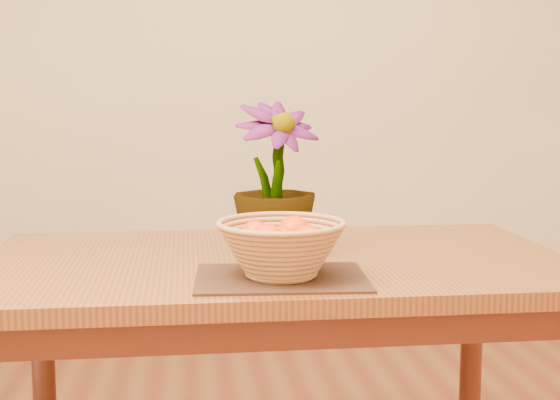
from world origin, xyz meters
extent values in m
cube|color=#FAEDBE|center=(0.00, 2.25, 1.35)|extent=(4.00, 0.02, 2.70)
cube|color=brown|center=(0.00, 0.30, 0.73)|extent=(1.40, 0.80, 0.04)
cube|color=#4A1C11|center=(0.00, 0.30, 0.67)|extent=(1.28, 0.68, 0.08)
cylinder|color=#4A1C11|center=(-0.62, 0.62, 0.35)|extent=(0.06, 0.06, 0.71)
cylinder|color=#4A1C11|center=(0.62, 0.62, 0.35)|extent=(0.06, 0.06, 0.71)
cube|color=#341B13|center=(-0.02, 0.07, 0.75)|extent=(0.38, 0.29, 0.01)
cylinder|color=#A26B43|center=(-0.02, 0.07, 0.76)|extent=(0.14, 0.14, 0.01)
sphere|color=#FF3504|center=(-0.02, 0.07, 0.83)|extent=(0.06, 0.06, 0.06)
sphere|color=#FF3504|center=(0.02, 0.13, 0.84)|extent=(0.08, 0.08, 0.08)
sphere|color=#FF3504|center=(-0.07, 0.11, 0.84)|extent=(0.07, 0.07, 0.07)
sphere|color=#FF3504|center=(-0.05, 0.02, 0.84)|extent=(0.08, 0.08, 0.08)
sphere|color=#FF3504|center=(0.03, 0.04, 0.84)|extent=(0.07, 0.07, 0.07)
imported|color=#184814|center=(0.00, 0.32, 0.94)|extent=(0.27, 0.27, 0.37)
camera|label=1|loc=(-0.22, -1.53, 1.14)|focal=50.00mm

